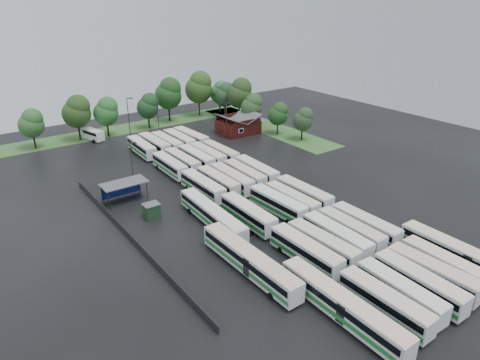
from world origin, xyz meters
TOP-DOWN VIEW (x-y plane):
  - ground at (0.00, 0.00)m, footprint 160.00×160.00m
  - brick_building at (24.00, 42.77)m, footprint 10.07×8.60m
  - wash_shed at (-17.20, 22.02)m, footprint 8.20×4.20m
  - utility_hut at (-16.20, 12.60)m, footprint 2.70×2.20m
  - grass_strip_north at (2.00, 64.80)m, footprint 80.00×10.00m
  - grass_strip_east at (34.00, 42.80)m, footprint 10.00×50.00m
  - west_fence at (-22.20, 8.00)m, footprint 0.10×50.00m
  - bus_r0c0 at (-4.58, -25.81)m, footprint 2.64×12.11m
  - bus_r0c1 at (-1.38, -25.70)m, footprint 3.04×12.03m
  - bus_r0c2 at (1.98, -26.11)m, footprint 3.02×12.43m
  - bus_r0c3 at (5.19, -25.95)m, footprint 3.12×12.35m
  - bus_r0c4 at (8.24, -25.91)m, footprint 2.80×12.05m
  - bus_r1c0 at (-4.45, -12.46)m, footprint 2.70×12.41m
  - bus_r1c1 at (-1.18, -12.58)m, footprint 2.92×12.19m
  - bus_r1c2 at (2.05, -12.32)m, footprint 2.94×12.31m
  - bus_r1c3 at (5.21, -12.30)m, footprint 2.87×12.08m
  - bus_r1c4 at (8.36, -12.57)m, footprint 2.60×12.11m
  - bus_r2c0 at (-4.33, 1.13)m, footprint 2.85×12.45m
  - bus_r2c2 at (2.09, 1.06)m, footprint 3.04×12.36m
  - bus_r2c3 at (5.13, 0.86)m, footprint 2.59×11.90m
  - bus_r2c4 at (8.45, 1.27)m, footprint 2.75×12.43m
  - bus_r3c0 at (-4.57, 14.89)m, footprint 2.63×12.27m
  - bus_r3c1 at (-1.01, 15.10)m, footprint 2.55×11.81m
  - bus_r3c2 at (1.83, 14.56)m, footprint 2.83×12.31m
  - bus_r3c3 at (5.19, 14.85)m, footprint 2.96×12.04m
  - bus_r3c4 at (8.33, 15.01)m, footprint 3.08×12.44m
  - bus_r4c0 at (-4.52, 28.16)m, footprint 2.70×11.92m
  - bus_r4c1 at (-1.25, 28.71)m, footprint 2.57×11.95m
  - bus_r4c2 at (2.19, 28.62)m, footprint 2.70×12.24m
  - bus_r4c3 at (5.11, 28.64)m, footprint 2.65×12.16m
  - bus_r4c4 at (8.39, 28.34)m, footprint 2.62×11.97m
  - bus_r5c0 at (-4.53, 42.34)m, footprint 2.93×12.00m
  - bus_r5c1 at (-1.23, 42.34)m, footprint 2.78×12.40m
  - bus_r5c2 at (1.80, 41.67)m, footprint 2.72×12.12m
  - bus_r5c3 at (5.18, 41.69)m, footprint 2.65×12.19m
  - bus_r5c4 at (8.44, 41.66)m, footprint 3.28×12.58m
  - artic_bus_west_a at (-9.10, -23.24)m, footprint 2.86×18.36m
  - artic_bus_west_b at (-9.24, 4.36)m, footprint 3.20×17.83m
  - artic_bus_west_c at (-12.33, -9.73)m, footprint 2.82×18.79m
  - artic_bus_east at (11.98, -26.64)m, footprint 2.80×18.56m
  - minibus at (-10.01, 59.98)m, footprint 3.95×6.80m
  - tree_north_0 at (-23.65, 62.11)m, footprint 6.05×6.05m
  - tree_north_1 at (-12.65, 62.09)m, footprint 7.18×7.18m
  - tree_north_2 at (-5.58, 60.76)m, footprint 6.46×6.46m
  - tree_north_3 at (6.52, 61.26)m, footprint 6.07×6.07m
  - tree_north_4 at (14.60, 64.32)m, footprint 7.84×7.84m
  - tree_north_5 at (25.11, 64.56)m, footprint 8.31×8.31m
  - tree_north_6 at (32.47, 64.08)m, footprint 6.13×6.13m
  - tree_east_0 at (34.04, 28.12)m, footprint 5.20×5.20m
  - tree_east_1 at (32.13, 35.63)m, footprint 5.29×5.29m
  - tree_east_2 at (30.17, 44.60)m, footprint 5.92×5.92m
  - tree_east_3 at (32.51, 53.59)m, footprint 7.57×7.57m
  - tree_east_4 at (30.95, 58.88)m, footprint 6.40×6.40m
  - lamp_post_ne at (18.60, 40.36)m, footprint 1.48×0.29m
  - lamp_post_nw at (-14.15, 24.45)m, footprint 1.51×0.29m
  - lamp_post_back_w at (-1.91, 54.83)m, footprint 1.68×0.33m
  - lamp_post_back_e at (6.67, 55.67)m, footprint 1.57×0.31m
  - puddle_0 at (-2.63, -20.04)m, footprint 5.53×5.53m
  - puddle_1 at (6.17, -22.93)m, footprint 3.63×3.63m
  - puddle_2 at (-6.72, 1.07)m, footprint 7.01×7.01m
  - puddle_3 at (7.58, 0.29)m, footprint 4.08×4.08m
  - puddle_4 at (15.53, -18.82)m, footprint 3.69×3.69m

SIDE VIEW (x-z plane):
  - ground at x=0.00m, z-range 0.00..0.00m
  - puddle_0 at x=-2.63m, z-range 0.00..0.01m
  - puddle_1 at x=6.17m, z-range 0.00..0.01m
  - puddle_2 at x=-6.72m, z-range 0.00..0.01m
  - puddle_3 at x=7.58m, z-range 0.00..0.01m
  - puddle_4 at x=15.53m, z-range 0.00..0.01m
  - grass_strip_north at x=2.00m, z-range 0.00..0.01m
  - grass_strip_east at x=34.00m, z-range 0.00..0.01m
  - west_fence at x=-22.20m, z-range 0.00..1.20m
  - utility_hut at x=-16.20m, z-range 0.01..2.63m
  - minibus at x=-10.01m, z-range 0.15..2.95m
  - bus_r3c1 at x=-1.01m, z-range 0.16..3.45m
  - bus_r4c0 at x=-4.52m, z-range 0.17..3.47m
  - bus_r2c3 at x=5.13m, z-range 0.17..3.47m
  - bus_r5c0 at x=-4.53m, z-range 0.17..3.48m
  - bus_r0c1 at x=-1.38m, z-range 0.17..3.49m
  - artic_bus_west_b at x=-9.24m, z-range 0.18..3.47m
  - bus_r4c1 at x=-1.25m, z-range 0.17..3.49m
  - bus_r4c4 at x=8.39m, z-range 0.17..3.49m
  - bus_r3c3 at x=5.19m, z-range 0.17..3.50m
  - bus_r0c4 at x=8.24m, z-range 0.17..3.51m
  - bus_r1c3 at x=5.21m, z-range 0.17..3.51m
  - bus_r5c2 at x=1.80m, z-range 0.17..3.53m
  - bus_r0c0 at x=-4.58m, z-range 0.17..3.54m
  - bus_r1c4 at x=8.36m, z-range 0.17..3.54m
  - bus_r1c1 at x=-1.18m, z-range 0.17..3.54m
  - bus_r4c3 at x=5.11m, z-range 0.17..3.55m
  - bus_r5c3 at x=5.18m, z-range 0.17..3.56m
  - brick_building at x=24.00m, z-range -0.83..4.56m
  - bus_r4c2 at x=2.19m, z-range 0.17..3.57m
  - bus_r1c2 at x=2.05m, z-range 0.17..3.58m
  - bus_r0c3 at x=5.19m, z-range 0.17..3.58m
  - bus_r3c2 at x=1.83m, z-range 0.17..3.58m
  - bus_r3c0 at x=-4.57m, z-range 0.17..3.59m
  - bus_r2c2 at x=2.09m, z-range 0.17..3.59m
  - artic_bus_west_a at x=-9.10m, z-range 0.19..3.59m
  - bus_r3c4 at x=8.33m, z-range 0.17..3.61m
  - bus_r0c2 at x=1.98m, z-range 0.17..3.61m
  - bus_r5c1 at x=-1.23m, z-range 0.17..3.62m
  - bus_r1c0 at x=-4.45m, z-range 0.17..3.62m
  - bus_r2c4 at x=8.45m, z-range 0.17..3.63m
  - bus_r2c0 at x=-4.33m, z-range 0.17..3.63m
  - artic_bus_east at x=11.98m, z-range 0.19..3.63m
  - bus_r5c4 at x=8.44m, z-range 0.17..3.64m
  - artic_bus_west_c at x=-12.33m, z-range 0.19..3.67m
  - wash_shed at x=-17.20m, z-range 1.20..4.78m
  - tree_east_0 at x=34.04m, z-range 1.23..9.85m
  - lamp_post_ne at x=18.60m, z-range 0.77..10.38m
  - tree_east_1 at x=32.13m, z-range 1.25..10.01m
  - lamp_post_nw at x=-14.15m, z-range 0.79..10.60m
  - lamp_post_back_e at x=6.67m, z-range 0.82..11.02m
  - tree_east_2 at x=30.17m, z-range 1.40..11.21m
  - lamp_post_back_w at x=-1.91m, z-range 0.88..11.79m
  - tree_north_0 at x=-23.65m, z-range 1.44..11.46m
  - tree_north_3 at x=6.52m, z-range 1.44..11.49m
  - tree_north_6 at x=32.47m, z-range 1.45..11.60m
  - tree_east_4 at x=30.95m, z-range 1.52..12.11m
  - tree_north_2 at x=-5.58m, z-range 1.53..12.22m
  - tree_north_1 at x=-12.65m, z-range 1.70..13.60m
  - tree_east_3 at x=32.51m, z-range 1.80..14.34m
  - tree_north_4 at x=14.60m, z-range 1.86..14.85m
  - tree_north_5 at x=25.11m, z-range 1.98..15.73m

